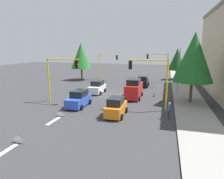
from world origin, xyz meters
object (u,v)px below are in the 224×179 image
tree_roadside_far (177,59)px  car_blue (79,99)px  traffic_signal_far_left (159,62)px  tree_opposite_side (81,56)px  traffic_signal_near_left (151,74)px  car_black (143,82)px  pedestrian_crossing (169,110)px  car_orange (116,107)px  traffic_signal_near_right (60,71)px  car_white (97,88)px  street_lamp_curbside (179,66)px  tree_roadside_near (194,57)px  traffic_signal_far_right (107,62)px  delivery_van_red (134,89)px

tree_roadside_far → car_blue: 28.13m
traffic_signal_far_left → tree_opposite_side: 16.90m
traffic_signal_near_left → car_blue: bearing=-82.8°
tree_roadside_far → car_black: (10.26, -6.24, -3.68)m
traffic_signal_far_left → pedestrian_crossing: bearing=5.3°
traffic_signal_near_left → car_orange: traffic_signal_near_left is taller
traffic_signal_near_right → car_white: traffic_signal_near_right is taller
street_lamp_curbside → pedestrian_crossing: size_ratio=4.12×
tree_roadside_near → pedestrian_crossing: (6.52, -2.67, -4.98)m
traffic_signal_far_right → tree_roadside_far: bearing=104.7°
street_lamp_curbside → tree_roadside_near: tree_roadside_near is taller
traffic_signal_far_right → traffic_signal_near_right: traffic_signal_near_right is taller
tree_roadside_near → tree_opposite_side: bearing=-123.1°
traffic_signal_far_right → pedestrian_crossing: 26.45m
car_white → car_blue: bearing=2.5°
tree_roadside_far → car_orange: 28.21m
traffic_signal_near_left → traffic_signal_far_left: (-20.00, 0.02, 0.11)m
tree_roadside_near → car_white: bearing=-99.5°
car_orange → tree_opposite_side: bearing=-147.4°
tree_roadside_near → tree_opposite_side: (-14.00, -21.50, -0.50)m
traffic_signal_near_left → car_orange: bearing=-46.6°
street_lamp_curbside → car_orange: size_ratio=1.87×
traffic_signal_near_left → car_white: size_ratio=1.55×
traffic_signal_near_right → tree_opposite_side: size_ratio=0.70×
traffic_signal_far_left → car_blue: bearing=-21.9°
tree_opposite_side → traffic_signal_near_left: bearing=42.9°
car_orange → tree_roadside_near: bearing=131.4°
traffic_signal_near_right → car_blue: (1.06, 2.98, -3.16)m
tree_roadside_far → delivery_van_red: tree_roadside_far is taller
pedestrian_crossing → traffic_signal_far_right: bearing=-149.0°
tree_opposite_side → car_blue: bearing=23.5°
delivery_van_red → street_lamp_curbside: bearing=127.9°
car_black → pedestrian_crossing: (16.26, 4.57, 0.01)m
car_blue → car_orange: 5.58m
tree_roadside_near → delivery_van_red: size_ratio=1.86×
traffic_signal_near_right → car_white: bearing=156.9°
traffic_signal_far_left → car_white: traffic_signal_far_left is taller
traffic_signal_near_left → tree_roadside_near: 6.48m
traffic_signal_far_left → car_black: (6.26, -2.48, -3.31)m
car_white → car_black: 9.78m
street_lamp_curbside → car_white: street_lamp_curbside is taller
street_lamp_curbside → pedestrian_crossing: bearing=-6.4°
traffic_signal_far_right → traffic_signal_near_right: size_ratio=0.99×
car_orange → car_white: bearing=-149.4°
car_black → street_lamp_curbside: bearing=55.2°
tree_roadside_near → traffic_signal_near_left: bearing=-50.1°
traffic_signal_far_right → traffic_signal_near_right: 20.00m
tree_roadside_near → tree_roadside_far: bearing=-177.1°
traffic_signal_far_left → delivery_van_red: (15.18, -2.71, -2.93)m
traffic_signal_near_left → tree_opposite_side: 24.60m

